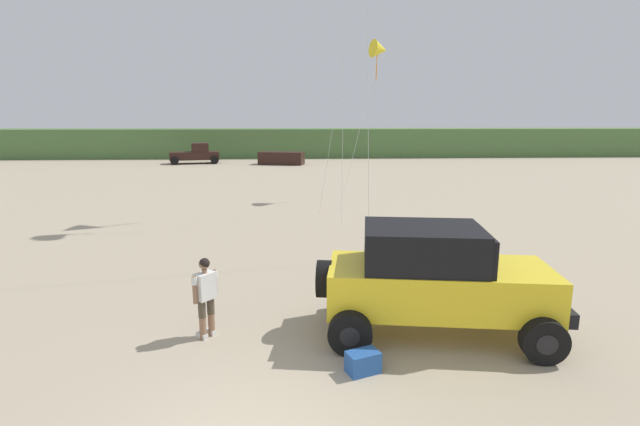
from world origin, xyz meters
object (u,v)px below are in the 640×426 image
jeep (435,278)px  distant_sedan (281,158)px  kite_pink_ribbon (380,50)px  person_watching (206,293)px  cooler_box (363,362)px  distant_pickup (196,154)px

jeep → distant_sedan: size_ratio=1.19×
distant_sedan → kite_pink_ribbon: bearing=-59.6°
person_watching → cooler_box: 3.42m
jeep → cooler_box: (-1.66, -1.43, -1.01)m
distant_pickup → person_watching: bearing=-78.3°
person_watching → cooler_box: size_ratio=2.98×
person_watching → cooler_box: (2.96, -1.53, -0.75)m
jeep → cooler_box: bearing=-139.2°
distant_sedan → kite_pink_ribbon: (5.83, -18.85, 7.33)m
person_watching → distant_pickup: (-7.75, 37.26, 0.00)m
distant_pickup → distant_sedan: (8.32, -1.48, -0.34)m
distant_sedan → cooler_box: bearing=-73.2°
cooler_box → kite_pink_ribbon: kite_pink_ribbon is taller
person_watching → distant_sedan: person_watching is taller
cooler_box → distant_sedan: bearing=72.4°
kite_pink_ribbon → jeep: bearing=-96.0°
jeep → distant_pickup: 39.35m
jeep → distant_pickup: (-12.37, 37.36, -0.26)m
jeep → cooler_box: size_ratio=8.90×
person_watching → kite_pink_ribbon: kite_pink_ribbon is taller
distant_sedan → jeep: bearing=-70.4°
jeep → distant_sedan: bearing=96.4°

